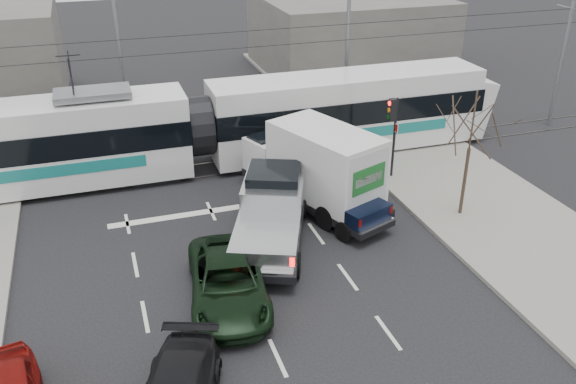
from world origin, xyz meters
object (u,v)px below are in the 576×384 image
object	(u,v)px
bare_tree	(472,126)
tram	(198,128)
street_lamp_far	(114,36)
box_truck	(315,167)
silver_pickup	(272,209)
street_lamp_near	(345,29)
navy_pickup	(327,192)
traffic_signal	(393,121)
green_car	(228,282)

from	to	relation	value
bare_tree	tram	bearing A→B (deg)	139.04
street_lamp_far	box_truck	size ratio (longest dim) A/B	1.25
bare_tree	silver_pickup	world-z (taller)	bare_tree
street_lamp_near	tram	xyz separation A→B (m)	(-8.62, -3.77, -3.10)
bare_tree	street_lamp_far	distance (m)	17.97
street_lamp_near	navy_pickup	size ratio (longest dim) A/B	1.71
traffic_signal	box_truck	distance (m)	4.29
tram	green_car	distance (m)	10.37
silver_pickup	green_car	xyz separation A→B (m)	(-2.44, -3.29, -0.47)
traffic_signal	street_lamp_near	size ratio (longest dim) A/B	0.40
street_lamp_near	navy_pickup	distance (m)	11.55
traffic_signal	street_lamp_far	distance (m)	14.47
bare_tree	street_lamp_near	bearing A→B (deg)	91.42
street_lamp_near	silver_pickup	bearing A→B (deg)	-124.11
tram	green_car	bearing A→B (deg)	-95.85
street_lamp_far	street_lamp_near	bearing A→B (deg)	-9.87
traffic_signal	navy_pickup	bearing A→B (deg)	-149.78
traffic_signal	tram	size ratio (longest dim) A/B	0.13
green_car	bare_tree	bearing A→B (deg)	22.49
street_lamp_near	tram	world-z (taller)	street_lamp_near
silver_pickup	bare_tree	bearing A→B (deg)	16.69
street_lamp_far	tram	distance (m)	7.16
street_lamp_near	street_lamp_far	distance (m)	11.67
navy_pickup	silver_pickup	bearing A→B (deg)	-179.91
navy_pickup	green_car	xyz separation A→B (m)	(-5.00, -4.26, -0.32)
bare_tree	tram	distance (m)	11.92
street_lamp_near	bare_tree	bearing A→B (deg)	-88.58
tram	silver_pickup	size ratio (longest dim) A/B	4.03
traffic_signal	silver_pickup	distance (m)	7.33
tram	street_lamp_near	bearing A→B (deg)	23.78
traffic_signal	navy_pickup	world-z (taller)	traffic_signal
street_lamp_far	navy_pickup	world-z (taller)	street_lamp_far
traffic_signal	tram	xyz separation A→B (m)	(-7.77, 3.73, -0.73)
tram	silver_pickup	distance (m)	7.12
traffic_signal	box_truck	size ratio (longest dim) A/B	0.50
tram	silver_pickup	bearing A→B (deg)	-78.70
street_lamp_far	green_car	xyz separation A→B (m)	(1.81, -16.00, -4.40)
street_lamp_far	tram	bearing A→B (deg)	-63.46
silver_pickup	navy_pickup	bearing A→B (deg)	43.33
bare_tree	street_lamp_far	bearing A→B (deg)	131.12
box_truck	green_car	xyz separation A→B (m)	(-4.87, -5.28, -0.97)
bare_tree	traffic_signal	size ratio (longest dim) A/B	1.39
street_lamp_near	tram	size ratio (longest dim) A/B	0.32
navy_pickup	tram	bearing A→B (deg)	102.83
street_lamp_near	street_lamp_far	xyz separation A→B (m)	(-11.50, 2.00, 0.00)
silver_pickup	navy_pickup	distance (m)	2.74
bare_tree	street_lamp_near	distance (m)	11.58
street_lamp_far	silver_pickup	xyz separation A→B (m)	(4.25, -12.71, -3.93)
box_truck	traffic_signal	bearing A→B (deg)	-4.20
street_lamp_far	box_truck	bearing A→B (deg)	-58.06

